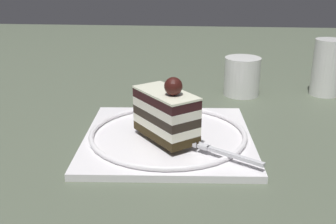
{
  "coord_description": "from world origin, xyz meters",
  "views": [
    {
      "loc": [
        0.57,
        0.02,
        0.25
      ],
      "look_at": [
        0.01,
        -0.03,
        0.05
      ],
      "focal_mm": 43.6,
      "sensor_mm": 36.0,
      "label": 1
    }
  ],
  "objects_px": {
    "whipped_cream_dollop": "(156,103)",
    "drink_glass_near": "(242,79)",
    "drink_glass_far": "(326,71)",
    "cake_slice": "(166,113)",
    "dessert_plate": "(168,136)",
    "fork": "(217,151)"
  },
  "relations": [
    {
      "from": "drink_glass_near",
      "to": "cake_slice",
      "type": "bearing_deg",
      "value": -26.09
    },
    {
      "from": "dessert_plate",
      "to": "drink_glass_near",
      "type": "xyz_separation_m",
      "value": [
        -0.25,
        0.13,
        0.03
      ]
    },
    {
      "from": "cake_slice",
      "to": "dessert_plate",
      "type": "bearing_deg",
      "value": 177.22
    },
    {
      "from": "cake_slice",
      "to": "whipped_cream_dollop",
      "type": "height_order",
      "value": "cake_slice"
    },
    {
      "from": "whipped_cream_dollop",
      "to": "drink_glass_near",
      "type": "height_order",
      "value": "drink_glass_near"
    },
    {
      "from": "dessert_plate",
      "to": "fork",
      "type": "relative_size",
      "value": 2.34
    },
    {
      "from": "fork",
      "to": "drink_glass_near",
      "type": "distance_m",
      "value": 0.32
    },
    {
      "from": "fork",
      "to": "drink_glass_near",
      "type": "bearing_deg",
      "value": 169.41
    },
    {
      "from": "whipped_cream_dollop",
      "to": "drink_glass_far",
      "type": "distance_m",
      "value": 0.38
    },
    {
      "from": "cake_slice",
      "to": "whipped_cream_dollop",
      "type": "xyz_separation_m",
      "value": [
        -0.09,
        -0.02,
        -0.02
      ]
    },
    {
      "from": "dessert_plate",
      "to": "whipped_cream_dollop",
      "type": "height_order",
      "value": "whipped_cream_dollop"
    },
    {
      "from": "fork",
      "to": "drink_glass_near",
      "type": "height_order",
      "value": "drink_glass_near"
    },
    {
      "from": "whipped_cream_dollop",
      "to": "drink_glass_near",
      "type": "distance_m",
      "value": 0.23
    },
    {
      "from": "whipped_cream_dollop",
      "to": "fork",
      "type": "height_order",
      "value": "whipped_cream_dollop"
    },
    {
      "from": "whipped_cream_dollop",
      "to": "drink_glass_far",
      "type": "bearing_deg",
      "value": 120.21
    },
    {
      "from": "drink_glass_near",
      "to": "dessert_plate",
      "type": "bearing_deg",
      "value": -27.78
    },
    {
      "from": "drink_glass_near",
      "to": "drink_glass_far",
      "type": "bearing_deg",
      "value": 94.8
    },
    {
      "from": "dessert_plate",
      "to": "drink_glass_near",
      "type": "relative_size",
      "value": 3.42
    },
    {
      "from": "cake_slice",
      "to": "whipped_cream_dollop",
      "type": "distance_m",
      "value": 0.1
    },
    {
      "from": "cake_slice",
      "to": "drink_glass_far",
      "type": "height_order",
      "value": "drink_glass_far"
    },
    {
      "from": "drink_glass_far",
      "to": "whipped_cream_dollop",
      "type": "bearing_deg",
      "value": -59.79
    },
    {
      "from": "cake_slice",
      "to": "drink_glass_far",
      "type": "distance_m",
      "value": 0.41
    }
  ]
}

